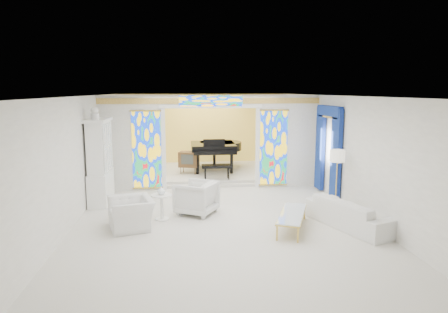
{
  "coord_description": "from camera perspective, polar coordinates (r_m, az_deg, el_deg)",
  "views": [
    {
      "loc": [
        -0.96,
        -10.67,
        3.14
      ],
      "look_at": [
        0.23,
        0.2,
        1.33
      ],
      "focal_mm": 32.0,
      "sensor_mm": 36.0,
      "label": 1
    }
  ],
  "objects": [
    {
      "name": "china_cabinet",
      "position": [
        11.66,
        -17.29,
        -0.75
      ],
      "size": [
        0.56,
        1.46,
        2.72
      ],
      "color": "white",
      "rests_on": "floor"
    },
    {
      "name": "alcove_platform",
      "position": [
        15.11,
        -2.46,
        -2.24
      ],
      "size": [
        6.8,
        3.8,
        0.18
      ],
      "primitive_type": "cube",
      "color": "beige",
      "rests_on": "floor"
    },
    {
      "name": "tv_console",
      "position": [
        14.4,
        -5.04,
        -0.4
      ],
      "size": [
        0.78,
        0.64,
        0.79
      ],
      "rotation": [
        0.0,
        0.0,
        -0.29
      ],
      "color": "brown",
      "rests_on": "alcove_platform"
    },
    {
      "name": "blue_drapes",
      "position": [
        12.28,
        14.64,
        1.79
      ],
      "size": [
        0.14,
        1.85,
        2.65
      ],
      "color": "navy",
      "rests_on": "wall_right"
    },
    {
      "name": "wall_front",
      "position": [
        5.04,
        5.18,
        -9.63
      ],
      "size": [
        7.0,
        0.02,
        3.0
      ],
      "primitive_type": "cube",
      "color": "white",
      "rests_on": "floor"
    },
    {
      "name": "armchair_left",
      "position": [
        9.52,
        -13.1,
        -7.89
      ],
      "size": [
        1.2,
        1.29,
        0.7
      ],
      "primitive_type": "imported",
      "rotation": [
        0.0,
        0.0,
        -1.29
      ],
      "color": "white",
      "rests_on": "floor"
    },
    {
      "name": "armchair_right",
      "position": [
        10.31,
        -3.97,
        -5.88
      ],
      "size": [
        1.26,
        1.26,
        0.85
      ],
      "primitive_type": "imported",
      "rotation": [
        0.0,
        0.0,
        -2.09
      ],
      "color": "white",
      "rests_on": "floor"
    },
    {
      "name": "side_table",
      "position": [
        9.94,
        -8.9,
        -6.61
      ],
      "size": [
        0.52,
        0.52,
        0.63
      ],
      "rotation": [
        0.0,
        0.0,
        -0.03
      ],
      "color": "white",
      "rests_on": "floor"
    },
    {
      "name": "ceiling",
      "position": [
        10.71,
        -1.1,
        8.66
      ],
      "size": [
        7.0,
        12.0,
        0.02
      ],
      "primitive_type": "cube",
      "color": "white",
      "rests_on": "wall_back"
    },
    {
      "name": "coffee_table",
      "position": [
        9.32,
        9.7,
        -8.15
      ],
      "size": [
        1.14,
        1.79,
        0.38
      ],
      "rotation": [
        0.0,
        0.0,
        -0.39
      ],
      "color": "white",
      "rests_on": "floor"
    },
    {
      "name": "vase",
      "position": [
        9.86,
        -8.95,
        -4.78
      ],
      "size": [
        0.24,
        0.24,
        0.21
      ],
      "primitive_type": "imported",
      "rotation": [
        0.0,
        0.0,
        -0.23
      ],
      "color": "white",
      "rests_on": "side_table"
    },
    {
      "name": "wall_left",
      "position": [
        11.09,
        -19.39,
        0.37
      ],
      "size": [
        0.02,
        12.0,
        3.0
      ],
      "primitive_type": "cube",
      "color": "white",
      "rests_on": "floor"
    },
    {
      "name": "floor",
      "position": [
        11.16,
        -1.05,
        -6.93
      ],
      "size": [
        12.0,
        12.0,
        0.0
      ],
      "primitive_type": "plane",
      "color": "beige",
      "rests_on": "ground"
    },
    {
      "name": "gold_curtain_back",
      "position": [
        16.66,
        -2.9,
        3.76
      ],
      "size": [
        6.7,
        0.1,
        2.9
      ],
      "primitive_type": "cube",
      "color": "#F3CB54",
      "rests_on": "wall_back"
    },
    {
      "name": "stained_glass_transom",
      "position": [
        12.6,
        -1.87,
        7.95
      ],
      "size": [
        2.0,
        0.04,
        0.34
      ],
      "primitive_type": "cube",
      "color": "gold",
      "rests_on": "partition_wall"
    },
    {
      "name": "partition_wall",
      "position": [
        12.79,
        -1.88,
        2.73
      ],
      "size": [
        7.0,
        0.22,
        3.0
      ],
      "color": "white",
      "rests_on": "floor"
    },
    {
      "name": "chandelier",
      "position": [
        14.73,
        -1.72,
        7.12
      ],
      "size": [
        0.48,
        0.48,
        0.3
      ],
      "primitive_type": "cylinder",
      "color": "gold",
      "rests_on": "ceiling"
    },
    {
      "name": "wall_back",
      "position": [
        16.78,
        -2.93,
        3.8
      ],
      "size": [
        7.0,
        0.02,
        3.0
      ],
      "primitive_type": "cube",
      "color": "white",
      "rests_on": "floor"
    },
    {
      "name": "sofa",
      "position": [
        9.81,
        17.74,
        -7.7
      ],
      "size": [
        1.62,
        2.43,
        0.66
      ],
      "primitive_type": "imported",
      "rotation": [
        0.0,
        0.0,
        1.93
      ],
      "color": "white",
      "rests_on": "floor"
    },
    {
      "name": "wall_right",
      "position": [
        11.68,
        16.29,
        0.96
      ],
      "size": [
        0.02,
        12.0,
        3.0
      ],
      "primitive_type": "cube",
      "color": "white",
      "rests_on": "floor"
    },
    {
      "name": "stained_glass_left",
      "position": [
        12.74,
        -10.98,
        0.93
      ],
      "size": [
        0.9,
        0.04,
        2.4
      ],
      "primitive_type": "cube",
      "color": "gold",
      "rests_on": "partition_wall"
    },
    {
      "name": "floor_lamp",
      "position": [
        10.89,
        15.9,
        -0.32
      ],
      "size": [
        0.42,
        0.42,
        1.6
      ],
      "rotation": [
        0.0,
        0.0,
        0.07
      ],
      "color": "gold",
      "rests_on": "floor"
    },
    {
      "name": "grand_piano",
      "position": [
        15.1,
        -1.08,
        1.32
      ],
      "size": [
        1.95,
        3.07,
        1.23
      ],
      "rotation": [
        0.0,
        0.0,
        -0.0
      ],
      "color": "black",
      "rests_on": "alcove_platform"
    },
    {
      "name": "stained_glass_right",
      "position": [
        13.04,
        7.09,
        1.23
      ],
      "size": [
        0.9,
        0.04,
        2.4
      ],
      "primitive_type": "cube",
      "color": "gold",
      "rests_on": "partition_wall"
    }
  ]
}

